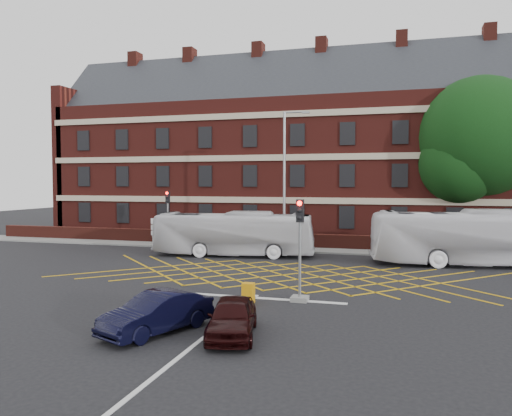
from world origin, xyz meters
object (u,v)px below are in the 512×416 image
(traffic_light_far, at_px, (168,223))
(utility_cabinet, at_px, (248,293))
(bus_right, at_px, (474,238))
(deciduous_tree, at_px, (479,145))
(direction_signs, at_px, (157,228))
(street_lamp, at_px, (285,204))
(bus_left, at_px, (234,234))
(traffic_light_near, at_px, (300,259))
(car_navy, at_px, (157,313))
(car_maroon, at_px, (232,317))

(traffic_light_far, distance_m, utility_cabinet, 20.18)
(bus_right, relative_size, traffic_light_far, 2.82)
(deciduous_tree, bearing_deg, traffic_light_far, -167.61)
(traffic_light_far, bearing_deg, direction_signs, -158.02)
(street_lamp, bearing_deg, utility_cabinet, -83.27)
(direction_signs, bearing_deg, bus_left, -26.23)
(utility_cabinet, bearing_deg, traffic_light_near, 24.83)
(traffic_light_far, bearing_deg, deciduous_tree, 12.39)
(bus_right, xyz_separation_m, car_navy, (-12.01, -17.25, -1.01))
(bus_left, height_order, utility_cabinet, bus_left)
(direction_signs, height_order, utility_cabinet, direction_signs)
(car_maroon, bearing_deg, utility_cabinet, 87.25)
(bus_left, height_order, car_maroon, bus_left)
(car_navy, relative_size, traffic_light_far, 0.94)
(bus_left, bearing_deg, direction_signs, 56.52)
(car_maroon, height_order, direction_signs, direction_signs)
(traffic_light_far, bearing_deg, utility_cabinet, -54.64)
(bus_left, distance_m, deciduous_tree, 19.85)
(bus_left, bearing_deg, car_navy, -177.15)
(utility_cabinet, bearing_deg, direction_signs, 127.62)
(bus_right, height_order, deciduous_tree, deciduous_tree)
(bus_left, bearing_deg, car_maroon, -168.86)
(bus_right, distance_m, car_maroon, 19.43)
(deciduous_tree, bearing_deg, utility_cabinet, -118.45)
(car_maroon, bearing_deg, car_navy, 174.66)
(traffic_light_far, relative_size, utility_cabinet, 5.13)
(traffic_light_near, xyz_separation_m, utility_cabinet, (-1.98, -0.91, -1.35))
(car_navy, relative_size, direction_signs, 1.83)
(bus_right, bearing_deg, deciduous_tree, -17.42)
(car_navy, xyz_separation_m, street_lamp, (0.04, 19.13, 2.80))
(traffic_light_far, bearing_deg, car_navy, -64.86)
(car_navy, xyz_separation_m, car_maroon, (2.52, 0.33, -0.04))
(utility_cabinet, bearing_deg, car_maroon, -79.87)
(bus_left, height_order, traffic_light_far, traffic_light_far)
(deciduous_tree, height_order, direction_signs, deciduous_tree)
(deciduous_tree, distance_m, traffic_light_near, 23.57)
(bus_left, xyz_separation_m, bus_right, (15.05, 0.20, 0.17))
(traffic_light_near, bearing_deg, bus_right, 54.50)
(car_maroon, xyz_separation_m, utility_cabinet, (-0.78, 4.37, -0.21))
(bus_left, height_order, deciduous_tree, deciduous_tree)
(bus_right, relative_size, street_lamp, 1.22)
(utility_cabinet, bearing_deg, car_navy, -110.30)
(car_maroon, relative_size, traffic_light_near, 0.86)
(car_navy, xyz_separation_m, deciduous_tree, (13.41, 26.25, 7.09))
(bus_right, relative_size, deciduous_tree, 0.93)
(traffic_light_far, xyz_separation_m, direction_signs, (-0.76, -0.31, -0.39))
(direction_signs, bearing_deg, traffic_light_far, 21.98)
(deciduous_tree, relative_size, traffic_light_near, 3.03)
(car_maroon, distance_m, traffic_light_near, 5.53)
(deciduous_tree, xyz_separation_m, traffic_light_near, (-9.70, -20.63, -5.99))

